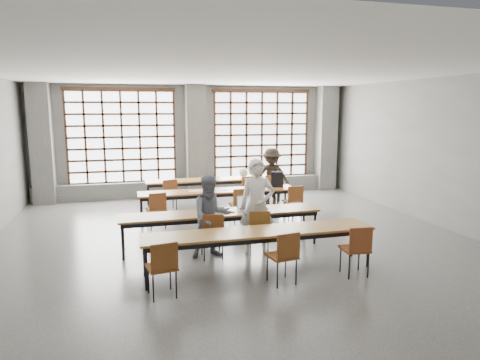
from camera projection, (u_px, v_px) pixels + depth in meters
name	position (u px, v px, depth m)	size (l,w,h in m)	color
floor	(237.00, 245.00, 8.83)	(11.00, 11.00, 0.00)	#4D4D4B
ceiling	(237.00, 71.00, 8.24)	(11.00, 11.00, 0.00)	silver
wall_back	(194.00, 140.00, 13.78)	(10.00, 10.00, 0.00)	#5F605D
wall_front	(415.00, 245.00, 3.30)	(10.00, 10.00, 0.00)	#5F605D
wall_right	(448.00, 154.00, 9.80)	(11.00, 11.00, 0.00)	#5F605D
column_left	(42.00, 144.00, 12.37)	(0.60, 0.55, 3.50)	#555552
column_mid	(196.00, 141.00, 13.51)	(0.60, 0.55, 3.50)	#555552
column_right	(326.00, 138.00, 14.65)	(0.60, 0.55, 3.50)	#555552
window_left	(122.00, 137.00, 13.11)	(3.32, 0.12, 3.00)	white
window_right	(262.00, 135.00, 14.25)	(3.32, 0.12, 3.00)	white
sill_ledge	(196.00, 187.00, 13.84)	(9.80, 0.35, 0.50)	#555552
desk_row_a	(214.00, 181.00, 12.56)	(4.00, 0.70, 0.73)	brown
desk_row_b	(218.00, 193.00, 10.84)	(4.00, 0.70, 0.73)	brown
desk_row_c	(221.00, 215.00, 8.57)	(4.00, 0.70, 0.73)	brown
desk_row_d	(260.00, 234.00, 7.27)	(4.00, 0.70, 0.73)	brown
chair_back_left	(169.00, 192.00, 11.63)	(0.49, 0.49, 0.88)	brown
chair_back_mid	(247.00, 188.00, 12.19)	(0.49, 0.49, 0.88)	brown
chair_back_right	(272.00, 186.00, 12.39)	(0.53, 0.53, 0.88)	brown
chair_mid_left	(157.00, 207.00, 9.86)	(0.48, 0.49, 0.88)	brown
chair_mid_centre	(240.00, 202.00, 10.36)	(0.43, 0.43, 0.88)	brown
chair_mid_right	(294.00, 199.00, 10.72)	(0.42, 0.43, 0.88)	brown
chair_front_left	(212.00, 231.00, 7.92)	(0.44, 0.44, 0.88)	brown
chair_front_right	(258.00, 228.00, 8.14)	(0.47, 0.47, 0.88)	brown
chair_near_left	(163.00, 263.00, 6.27)	(0.48, 0.48, 0.88)	brown
chair_near_mid	(284.00, 252.00, 6.75)	(0.48, 0.49, 0.88)	brown
chair_near_right	(357.00, 246.00, 7.07)	(0.45, 0.45, 0.88)	brown
student_male	(257.00, 206.00, 8.21)	(0.67, 0.44, 1.84)	silver
student_female	(211.00, 216.00, 8.00)	(0.76, 0.59, 1.57)	#172345
student_back	(272.00, 176.00, 12.46)	(1.06, 0.61, 1.63)	black
laptop_front	(246.00, 206.00, 8.80)	(0.39, 0.34, 0.26)	silver
laptop_back	(257.00, 174.00, 12.99)	(0.37, 0.31, 0.26)	#ADADB2
mouse	(266.00, 208.00, 8.78)	(0.10, 0.06, 0.04)	silver
green_box	(218.00, 209.00, 8.62)	(0.25, 0.09, 0.09)	#2B822A
phone	(231.00, 212.00, 8.51)	(0.13, 0.06, 0.01)	black
paper_sheet_a	(195.00, 191.00, 10.72)	(0.30, 0.21, 0.00)	silver
paper_sheet_b	(207.00, 191.00, 10.70)	(0.30, 0.21, 0.00)	silver
paper_sheet_c	(222.00, 190.00, 10.85)	(0.30, 0.21, 0.00)	white
backpack	(277.00, 179.00, 11.25)	(0.32, 0.20, 0.40)	black
plastic_bag	(243.00, 173.00, 12.80)	(0.26, 0.21, 0.29)	white
red_pouch	(162.00, 264.00, 6.34)	(0.20, 0.08, 0.06)	#B61629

